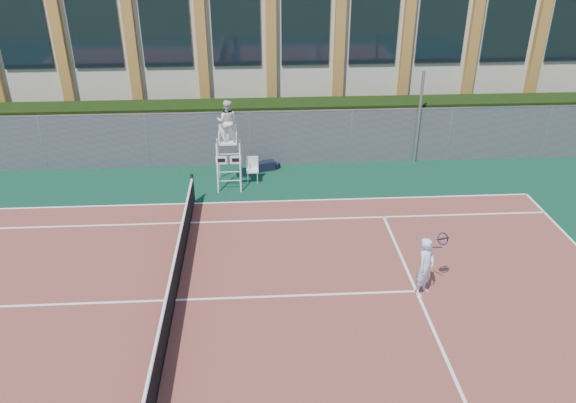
{
  "coord_description": "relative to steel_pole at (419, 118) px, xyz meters",
  "views": [
    {
      "loc": [
        2.23,
        -11.98,
        9.03
      ],
      "look_at": [
        3.14,
        3.0,
        1.29
      ],
      "focal_mm": 35.0,
      "sensor_mm": 36.0,
      "label": 1
    }
  ],
  "objects": [
    {
      "name": "ground",
      "position": [
        -8.63,
        -8.7,
        -1.86
      ],
      "size": [
        120.0,
        120.0,
        0.0
      ],
      "primitive_type": "plane",
      "color": "#233814"
    },
    {
      "name": "sports_bag_near",
      "position": [
        -6.11,
        -0.49,
        -1.67
      ],
      "size": [
        0.9,
        0.57,
        0.36
      ],
      "primitive_type": "cube",
      "rotation": [
        0.0,
        0.0,
        0.3
      ],
      "color": "black",
      "rests_on": "apron"
    },
    {
      "name": "building",
      "position": [
        -8.63,
        9.25,
        2.29
      ],
      "size": [
        45.0,
        10.6,
        8.22
      ],
      "color": "#BFB99E",
      "rests_on": "ground"
    },
    {
      "name": "apron",
      "position": [
        -8.63,
        -7.7,
        -1.85
      ],
      "size": [
        36.0,
        20.0,
        0.01
      ],
      "primitive_type": "cube",
      "color": "#0C3622",
      "rests_on": "ground"
    },
    {
      "name": "umpire_chair",
      "position": [
        -7.41,
        -1.66,
        0.52
      ],
      "size": [
        0.91,
        1.4,
        3.26
      ],
      "color": "white",
      "rests_on": "ground"
    },
    {
      "name": "tennis_net",
      "position": [
        -8.63,
        -8.7,
        -1.32
      ],
      "size": [
        0.1,
        11.3,
        1.1
      ],
      "color": "black",
      "rests_on": "ground"
    },
    {
      "name": "hedge",
      "position": [
        -8.63,
        1.3,
        -0.76
      ],
      "size": [
        40.0,
        1.4,
        2.2
      ],
      "primitive_type": "cube",
      "color": "black",
      "rests_on": "ground"
    },
    {
      "name": "plastic_chair",
      "position": [
        -6.57,
        -1.44,
        -1.29
      ],
      "size": [
        0.44,
        0.44,
        0.95
      ],
      "color": "silver",
      "rests_on": "apron"
    },
    {
      "name": "sports_bag_far",
      "position": [
        -5.75,
        -0.26,
        -1.74
      ],
      "size": [
        0.57,
        0.44,
        0.21
      ],
      "primitive_type": "cube",
      "rotation": [
        0.0,
        0.0,
        -0.46
      ],
      "color": "black",
      "rests_on": "apron"
    },
    {
      "name": "steel_pole",
      "position": [
        0.0,
        0.0,
        0.0
      ],
      "size": [
        0.12,
        0.12,
        3.71
      ],
      "primitive_type": "cylinder",
      "color": "#9EA0A5",
      "rests_on": "ground"
    },
    {
      "name": "tennis_player",
      "position": [
        -2.1,
        -8.77,
        -0.99
      ],
      "size": [
        0.99,
        0.79,
        1.68
      ],
      "color": "#D2DDFD",
      "rests_on": "tennis_court"
    },
    {
      "name": "fence",
      "position": [
        -8.63,
        0.1,
        -0.76
      ],
      "size": [
        40.0,
        0.06,
        2.2
      ],
      "primitive_type": null,
      "color": "#595E60",
      "rests_on": "ground"
    },
    {
      "name": "tennis_court",
      "position": [
        -8.63,
        -8.7,
        -1.84
      ],
      "size": [
        23.77,
        10.97,
        0.02
      ],
      "primitive_type": "cube",
      "color": "brown",
      "rests_on": "apron"
    }
  ]
}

